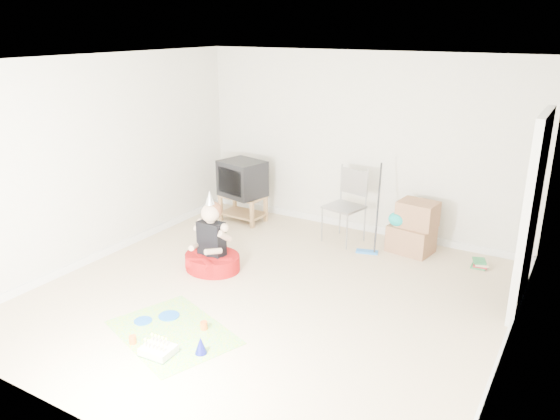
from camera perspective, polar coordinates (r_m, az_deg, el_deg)
The scene contains 16 objects.
ground at distance 6.30m, azimuth -1.08°, elevation -8.95°, with size 5.00×5.00×0.00m, color beige.
doorway_recess at distance 6.25m, azimuth 24.87°, elevation -0.77°, with size 0.02×0.90×2.05m, color black.
tv_stand at distance 8.52m, azimuth -3.88°, elevation 0.46°, with size 0.69×0.45×0.42m.
crt_tv at distance 8.39m, azimuth -3.95°, elevation 3.31°, with size 0.63×0.52×0.55m, color black.
folding_chair at distance 7.67m, azimuth 6.71°, elevation 0.32°, with size 0.57×0.55×1.06m.
cardboard_boxes at distance 7.53m, azimuth 13.72°, elevation -1.84°, with size 0.63×0.51×0.71m.
floor_mop at distance 7.40m, azimuth 9.17°, elevation -2.58°, with size 0.31×0.39×1.18m.
book_pile at distance 7.43m, azimuth 20.23°, elevation -5.25°, with size 0.21×0.24×0.10m.
seated_woman at distance 6.89m, azimuth -7.11°, elevation -4.43°, with size 0.73×0.73×1.04m.
party_mat at distance 5.72m, azimuth -11.13°, elevation -12.42°, with size 1.27×0.92×0.01m, color #FF359E.
birthday_cake at distance 5.39m, azimuth -12.61°, elevation -14.16°, with size 0.31×0.25×0.14m.
blue_plate_near at distance 5.99m, azimuth -11.53°, elevation -10.77°, with size 0.22×0.22×0.01m, color #1656B3.
blue_plate_far at distance 5.96m, azimuth -14.12°, elevation -11.16°, with size 0.19×0.19×0.01m, color #1656B3.
orange_cup_near at distance 5.69m, azimuth -7.95°, elevation -11.86°, with size 0.07×0.07×0.08m, color orange.
orange_cup_far at distance 5.60m, azimuth -15.14°, elevation -12.95°, with size 0.07×0.07×0.08m, color orange.
blue_party_hat at distance 5.31m, azimuth -8.29°, elevation -13.81°, with size 0.12×0.12×0.17m, color #171CA4.
Camera 1 is at (2.93, -4.73, 2.94)m, focal length 35.00 mm.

